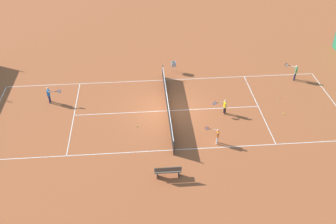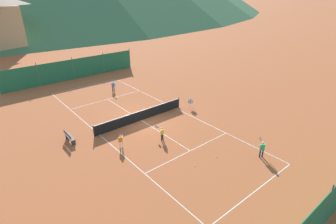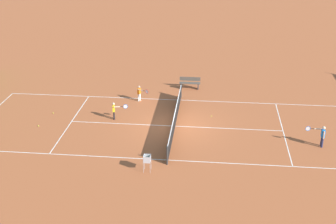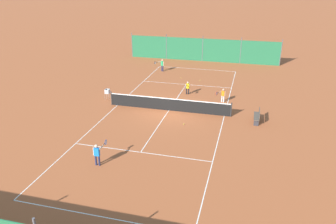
{
  "view_description": "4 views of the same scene",
  "coord_description": "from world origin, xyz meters",
  "views": [
    {
      "loc": [
        -21.98,
        1.79,
        15.85
      ],
      "look_at": [
        -1.05,
        0.05,
        0.65
      ],
      "focal_mm": 42.0,
      "sensor_mm": 36.0,
      "label": 1
    },
    {
      "loc": [
        -11.59,
        -17.82,
        10.88
      ],
      "look_at": [
        1.59,
        -1.9,
        1.04
      ],
      "focal_mm": 28.0,
      "sensor_mm": 36.0,
      "label": 2
    },
    {
      "loc": [
        25.26,
        2.19,
        12.28
      ],
      "look_at": [
        0.19,
        -0.41,
        1.0
      ],
      "focal_mm": 50.0,
      "sensor_mm": 36.0,
      "label": 3
    },
    {
      "loc": [
        -5.61,
        21.72,
        9.34
      ],
      "look_at": [
        -0.58,
        2.44,
        0.93
      ],
      "focal_mm": 35.0,
      "sensor_mm": 36.0,
      "label": 4
    }
  ],
  "objects": [
    {
      "name": "court_line_markings",
      "position": [
        0.0,
        0.0,
        0.0
      ],
      "size": [
        8.25,
        23.85,
        0.01
      ],
      "color": "white",
      "rests_on": "ground"
    },
    {
      "name": "tennis_net",
      "position": [
        0.0,
        0.0,
        0.5
      ],
      "size": [
        9.18,
        0.08,
        1.06
      ],
      "color": "#2D2D2D",
      "rests_on": "ground"
    },
    {
      "name": "tennis_ball_by_net_right",
      "position": [
        0.88,
        -8.18,
        0.03
      ],
      "size": [
        0.07,
        0.07,
        0.07
      ],
      "primitive_type": "sphere",
      "color": "#CCE033",
      "rests_on": "ground"
    },
    {
      "name": "player_far_service",
      "position": [
        1.73,
        8.21,
        0.72
      ],
      "size": [
        0.42,
        1.03,
        1.24
      ],
      "color": "#23284C",
      "rests_on": "ground"
    },
    {
      "name": "ground_plane",
      "position": [
        0.0,
        0.0,
        0.0
      ],
      "size": [
        600.0,
        600.0,
        0.0
      ],
      "primitive_type": "plane",
      "color": "#A8542D"
    },
    {
      "name": "ball_hopper",
      "position": [
        5.3,
        -0.92,
        0.65
      ],
      "size": [
        0.36,
        0.36,
        0.89
      ],
      "color": "#B7B7BC",
      "rests_on": "ground"
    },
    {
      "name": "tennis_ball_alley_right",
      "position": [
        -1.61,
        2.16,
        0.03
      ],
      "size": [
        0.07,
        0.07,
        0.07
      ],
      "primitive_type": "sphere",
      "color": "#CCE033",
      "rests_on": "ground"
    },
    {
      "name": "tennis_ball_near_corner",
      "position": [
        -1.03,
        -7.91,
        0.03
      ],
      "size": [
        0.07,
        0.07,
        0.07
      ],
      "primitive_type": "sphere",
      "color": "#CCE033",
      "rests_on": "ground"
    },
    {
      "name": "courtside_bench",
      "position": [
        -6.34,
        0.5,
        0.45
      ],
      "size": [
        0.36,
        1.5,
        0.84
      ],
      "color": "#51473D",
      "rests_on": "ground"
    },
    {
      "name": "player_near_baseline",
      "position": [
        -3.66,
        -2.73,
        0.64
      ],
      "size": [
        0.68,
        0.84,
        1.09
      ],
      "color": "white",
      "rests_on": "ground"
    },
    {
      "name": "player_near_service",
      "position": [
        -0.63,
        -3.81,
        0.65
      ],
      "size": [
        0.37,
        0.98,
        1.1
      ],
      "color": "black",
      "rests_on": "ground"
    }
  ]
}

